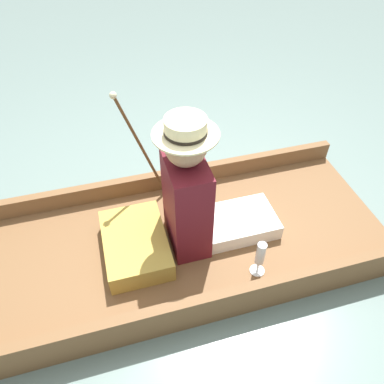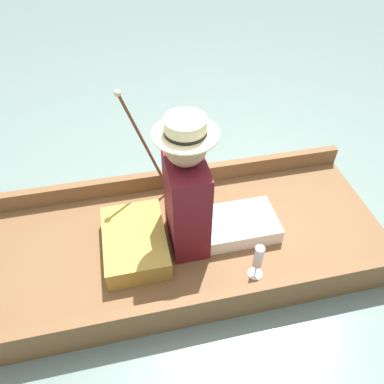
{
  "view_description": "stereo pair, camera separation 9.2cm",
  "coord_description": "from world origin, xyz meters",
  "views": [
    {
      "loc": [
        1.51,
        -0.36,
        2.06
      ],
      "look_at": [
        0.01,
        0.06,
        0.54
      ],
      "focal_mm": 35.0,
      "sensor_mm": 36.0,
      "label": 1
    },
    {
      "loc": [
        1.53,
        -0.28,
        2.06
      ],
      "look_at": [
        0.01,
        0.06,
        0.54
      ],
      "focal_mm": 35.0,
      "sensor_mm": 36.0,
      "label": 2
    }
  ],
  "objects": [
    {
      "name": "wine_glass",
      "position": [
        0.36,
        0.37,
        0.27
      ],
      "size": [
        0.09,
        0.09,
        0.26
      ],
      "color": "silver",
      "rests_on": "punt_boat"
    },
    {
      "name": "walking_cane",
      "position": [
        -0.46,
        -0.17,
        0.62
      ],
      "size": [
        0.04,
        0.3,
        0.88
      ],
      "color": "brown",
      "rests_on": "punt_boat"
    },
    {
      "name": "punt_boat",
      "position": [
        0.0,
        0.0,
        0.07
      ],
      "size": [
        1.12,
        2.69,
        0.25
      ],
      "color": "brown",
      "rests_on": "ground_plane"
    },
    {
      "name": "teddy_bear",
      "position": [
        -0.3,
        0.09,
        0.28
      ],
      "size": [
        0.25,
        0.14,
        0.35
      ],
      "color": "#846042",
      "rests_on": "punt_boat"
    },
    {
      "name": "seated_person",
      "position": [
        0.01,
        0.1,
        0.48
      ],
      "size": [
        0.37,
        0.78,
        0.93
      ],
      "rotation": [
        0.0,
        0.0,
        0.21
      ],
      "color": "white",
      "rests_on": "punt_boat"
    },
    {
      "name": "ground_plane",
      "position": [
        0.0,
        0.0,
        0.0
      ],
      "size": [
        16.0,
        16.0,
        0.0
      ],
      "primitive_type": "plane",
      "color": "slate"
    },
    {
      "name": "seat_cushion",
      "position": [
        0.02,
        -0.31,
        0.18
      ],
      "size": [
        0.55,
        0.39,
        0.14
      ],
      "color": "#B7933D",
      "rests_on": "punt_boat"
    }
  ]
}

